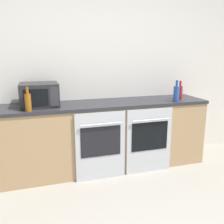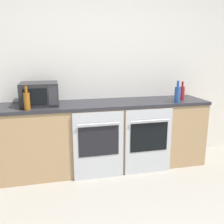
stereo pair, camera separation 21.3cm
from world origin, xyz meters
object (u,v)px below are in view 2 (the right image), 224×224
at_px(bottle_red, 182,93).
at_px(microwave, 39,94).
at_px(oven_right, 148,141).
at_px(bottle_amber, 27,101).
at_px(bottle_blue, 177,94).
at_px(oven_left, 99,145).

bearing_deg(bottle_red, microwave, 177.16).
bearing_deg(oven_right, bottle_amber, 177.02).
xyz_separation_m(bottle_red, bottle_amber, (-1.99, -0.16, 0.01)).
bearing_deg(oven_right, bottle_red, 22.70).
height_order(bottle_blue, bottle_red, bottle_blue).
relative_size(oven_left, bottle_amber, 3.14).
bearing_deg(bottle_red, oven_left, -169.02).
bearing_deg(bottle_amber, oven_right, -2.98).
bearing_deg(bottle_amber, bottle_red, 4.53).
relative_size(bottle_blue, bottle_red, 1.11).
height_order(microwave, bottle_amber, microwave).
bearing_deg(bottle_amber, oven_left, -5.38).
relative_size(oven_right, microwave, 1.90).
xyz_separation_m(oven_left, oven_right, (0.64, 0.00, 0.00)).
height_order(oven_right, microwave, microwave).
height_order(bottle_red, bottle_amber, bottle_amber).
xyz_separation_m(oven_left, bottle_blue, (1.06, 0.09, 0.58)).
bearing_deg(oven_right, microwave, 166.06).
bearing_deg(microwave, bottle_amber, -116.99).
relative_size(oven_left, microwave, 1.90).
distance_m(oven_left, bottle_amber, 0.98).
xyz_separation_m(bottle_blue, bottle_amber, (-1.85, -0.02, -0.00)).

